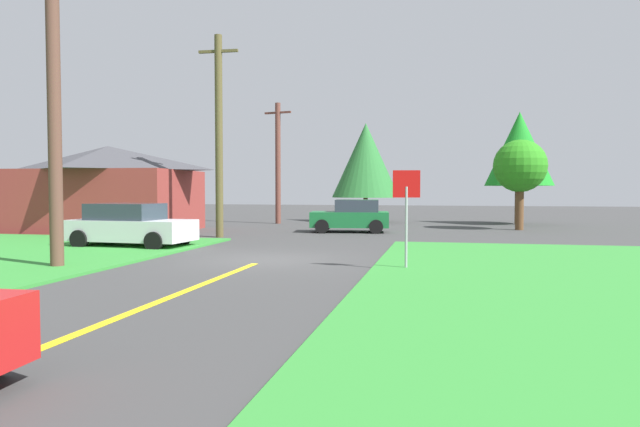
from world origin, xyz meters
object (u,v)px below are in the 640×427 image
oak_tree_left (366,160)px  barn (109,189)px  stop_sign (406,201)px  parked_car_near_building (130,225)px  car_approaching_junction (352,216)px  utility_pole_far (278,162)px  utility_pole_mid (219,135)px  pine_tree_center (520,167)px  utility_pole_near (54,99)px  oak_tree_right (519,149)px

oak_tree_left → barn: bearing=-138.4°
stop_sign → parked_car_near_building: stop_sign is taller
stop_sign → barn: (-15.82, 11.09, 0.33)m
car_approaching_junction → utility_pole_far: bearing=-54.3°
utility_pole_mid → pine_tree_center: (13.68, 7.63, -1.23)m
utility_pole_mid → oak_tree_left: bearing=69.6°
utility_pole_mid → utility_pole_far: utility_pole_mid is taller
stop_sign → utility_pole_far: size_ratio=0.35×
utility_pole_near → oak_tree_right: (14.69, 23.01, 0.04)m
parked_car_near_building → utility_pole_far: size_ratio=0.61×
car_approaching_junction → pine_tree_center: size_ratio=0.85×
car_approaching_junction → utility_pole_near: utility_pole_near is taller
parked_car_near_building → barn: bearing=130.9°
car_approaching_junction → parked_car_near_building: bearing=46.2°
car_approaching_junction → barn: bearing=1.5°
car_approaching_junction → oak_tree_right: oak_tree_right is taller
stop_sign → oak_tree_left: (-3.97, 21.61, 2.18)m
utility_pole_mid → oak_tree_right: (14.26, 12.67, 0.03)m
oak_tree_left → pine_tree_center: oak_tree_left is taller
car_approaching_junction → pine_tree_center: 9.40m
oak_tree_right → barn: bearing=-154.3°
oak_tree_left → car_approaching_junction: bearing=-87.0°
parked_car_near_building → barn: size_ratio=0.54×
utility_pole_mid → oak_tree_left: size_ratio=1.39×
parked_car_near_building → oak_tree_left: oak_tree_left is taller
barn → utility_pole_mid: bearing=-18.9°
parked_car_near_building → utility_pole_far: utility_pole_far is taller
stop_sign → barn: 19.33m
utility_pole_mid → pine_tree_center: size_ratio=1.88×
car_approaching_junction → pine_tree_center: bearing=-165.0°
stop_sign → utility_pole_mid: size_ratio=0.30×
parked_car_near_building → utility_pole_mid: 6.31m
stop_sign → car_approaching_junction: (-3.51, 12.92, -1.04)m
car_approaching_junction → utility_pole_mid: utility_pole_mid is taller
utility_pole_far → barn: bearing=-130.2°
stop_sign → parked_car_near_building: (-10.31, 3.84, -1.04)m
oak_tree_right → barn: (-21.29, -10.27, -2.41)m
pine_tree_center → oak_tree_right: bearing=83.4°
stop_sign → oak_tree_left: 22.08m
pine_tree_center → utility_pole_mid: bearing=-150.9°
utility_pole_mid → barn: bearing=161.1°
parked_car_near_building → oak_tree_left: size_ratio=0.71×
oak_tree_left → utility_pole_far: bearing=-153.3°
barn → oak_tree_right: bearing=25.7°
car_approaching_junction → utility_pole_far: (-5.62, 6.09, 3.04)m
car_approaching_junction → oak_tree_left: oak_tree_left is taller
stop_sign → utility_pole_mid: utility_pole_mid is taller
utility_pole_far → barn: size_ratio=0.89×
utility_pole_far → barn: utility_pole_far is taller
barn → utility_pole_far: bearing=49.8°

